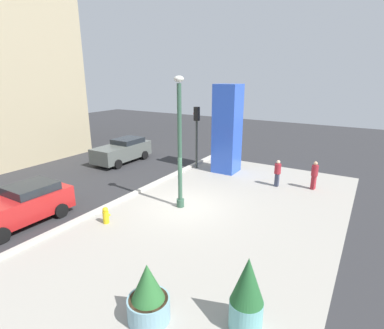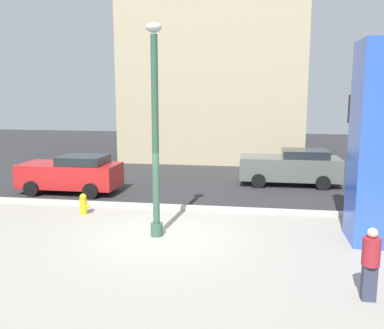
% 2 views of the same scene
% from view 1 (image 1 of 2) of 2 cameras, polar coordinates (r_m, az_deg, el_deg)
% --- Properties ---
extents(ground_plane, '(60.00, 60.00, 0.00)m').
position_cam_1_polar(ground_plane, '(17.22, -12.67, -4.83)').
color(ground_plane, '#2D2D30').
extents(plaza_pavement, '(18.00, 10.00, 0.02)m').
position_cam_1_polar(plaza_pavement, '(14.02, 5.69, -9.59)').
color(plaza_pavement, '#9E998E').
rests_on(plaza_pavement, ground_plane).
extents(curb_strip, '(18.00, 0.24, 0.16)m').
position_cam_1_polar(curb_strip, '(16.62, -10.48, -5.19)').
color(curb_strip, '#B7B2A8').
rests_on(curb_strip, ground_plane).
extents(lamp_post, '(0.44, 0.44, 6.13)m').
position_cam_1_polar(lamp_post, '(13.89, -2.33, 3.32)').
color(lamp_post, '#335642').
rests_on(lamp_post, ground_plane).
extents(art_pillar_blue, '(1.50, 1.50, 5.62)m').
position_cam_1_polar(art_pillar_blue, '(19.58, 6.65, 6.61)').
color(art_pillar_blue, blue).
rests_on(art_pillar_blue, ground_plane).
extents(potted_plant_curbside, '(1.11, 1.11, 1.65)m').
position_cam_1_polar(potted_plant_curbside, '(8.53, -8.26, -23.32)').
color(potted_plant_curbside, '#7AA8B7').
rests_on(potted_plant_curbside, ground_plane).
extents(potted_plant_mid_plaza, '(0.85, 0.85, 2.02)m').
position_cam_1_polar(potted_plant_mid_plaza, '(8.18, 10.32, -22.88)').
color(potted_plant_mid_plaza, '#6BB2B2').
rests_on(potted_plant_mid_plaza, ground_plane).
extents(fire_hydrant, '(0.36, 0.26, 0.75)m').
position_cam_1_polar(fire_hydrant, '(13.67, -15.93, -9.19)').
color(fire_hydrant, gold).
rests_on(fire_hydrant, ground_plane).
extents(traffic_light_far_side, '(0.28, 0.42, 4.15)m').
position_cam_1_polar(traffic_light_far_side, '(20.18, 0.87, 7.04)').
color(traffic_light_far_side, '#333833').
rests_on(traffic_light_far_side, ground_plane).
extents(car_far_lane, '(4.54, 2.07, 1.65)m').
position_cam_1_polar(car_far_lane, '(22.67, -12.93, 2.59)').
color(car_far_lane, '#565B56').
rests_on(car_far_lane, ground_plane).
extents(car_intersection, '(4.18, 2.08, 1.61)m').
position_cam_1_polar(car_intersection, '(14.90, -29.54, -6.71)').
color(car_intersection, red).
rests_on(car_intersection, ground_plane).
extents(pedestrian_on_sidewalk, '(0.43, 0.43, 1.62)m').
position_cam_1_polar(pedestrian_on_sidewalk, '(18.03, 22.06, -1.67)').
color(pedestrian_on_sidewalk, maroon).
rests_on(pedestrian_on_sidewalk, ground_plane).
extents(pedestrian_crossing, '(0.36, 0.36, 1.55)m').
position_cam_1_polar(pedestrian_crossing, '(17.85, 15.80, -1.38)').
color(pedestrian_crossing, '#33384C').
rests_on(pedestrian_crossing, ground_plane).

